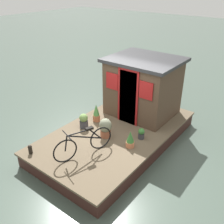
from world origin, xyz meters
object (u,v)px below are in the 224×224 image
object	(u,v)px
potted_plant_fern	(84,121)
potted_plant_rosemary	(96,113)
bicycle	(84,143)
potted_plant_ivy	(105,128)
mooring_bollard	(30,149)
potted_plant_lavender	(141,133)
potted_plant_succulent	(130,139)
houseboat_cabin	(143,86)

from	to	relation	value
potted_plant_fern	potted_plant_rosemary	xyz separation A→B (m)	(0.54, -0.04, 0.05)
bicycle	potted_plant_fern	xyz separation A→B (m)	(1.00, 0.94, -0.13)
potted_plant_ivy	mooring_bollard	size ratio (longest dim) A/B	2.30
potted_plant_fern	potted_plant_lavender	size ratio (longest dim) A/B	1.41
potted_plant_succulent	potted_plant_ivy	world-z (taller)	potted_plant_ivy
bicycle	potted_plant_lavender	xyz separation A→B (m)	(1.54, -0.77, -0.20)
bicycle	potted_plant_ivy	bearing A→B (deg)	5.91
potted_plant_lavender	potted_plant_ivy	world-z (taller)	potted_plant_ivy
bicycle	potted_plant_ivy	size ratio (longest dim) A/B	2.77
potted_plant_lavender	bicycle	bearing A→B (deg)	153.49
potted_plant_lavender	mooring_bollard	world-z (taller)	potted_plant_lavender
potted_plant_succulent	mooring_bollard	bearing A→B (deg)	134.20
bicycle	potted_plant_lavender	distance (m)	1.73
potted_plant_lavender	potted_plant_ivy	distance (m)	1.03
potted_plant_succulent	potted_plant_rosemary	bearing A→B (deg)	72.58
houseboat_cabin	potted_plant_lavender	world-z (taller)	houseboat_cabin
potted_plant_ivy	potted_plant_succulent	bearing A→B (deg)	-89.32
bicycle	potted_plant_rosemary	distance (m)	1.79
potted_plant_succulent	mooring_bollard	distance (m)	2.64
houseboat_cabin	potted_plant_ivy	xyz separation A→B (m)	(-1.90, 0.04, -0.66)
potted_plant_lavender	mooring_bollard	distance (m)	3.04
houseboat_cabin	bicycle	xyz separation A→B (m)	(-2.91, -0.07, -0.59)
bicycle	potted_plant_lavender	bearing A→B (deg)	-26.51
potted_plant_rosemary	potted_plant_lavender	world-z (taller)	potted_plant_rosemary
potted_plant_succulent	potted_plant_lavender	world-z (taller)	potted_plant_succulent
potted_plant_fern	bicycle	bearing A→B (deg)	-136.55
houseboat_cabin	potted_plant_ivy	world-z (taller)	houseboat_cabin
potted_plant_rosemary	mooring_bollard	world-z (taller)	potted_plant_rosemary
bicycle	potted_plant_rosemary	size ratio (longest dim) A/B	2.71
potted_plant_succulent	potted_plant_lavender	distance (m)	0.53
potted_plant_rosemary	bicycle	bearing A→B (deg)	-149.55
potted_plant_rosemary	potted_plant_succulent	xyz separation A→B (m)	(-0.52, -1.65, -0.05)
potted_plant_lavender	mooring_bollard	bearing A→B (deg)	140.91
potted_plant_fern	potted_plant_rosemary	world-z (taller)	potted_plant_rosemary
potted_plant_rosemary	mooring_bollard	size ratio (longest dim) A/B	2.35
bicycle	potted_plant_lavender	world-z (taller)	bicycle
mooring_bollard	potted_plant_ivy	bearing A→B (deg)	-29.72
bicycle	potted_plant_rosemary	world-z (taller)	bicycle
potted_plant_lavender	potted_plant_ivy	bearing A→B (deg)	121.32
bicycle	potted_plant_succulent	distance (m)	1.27
houseboat_cabin	potted_plant_lavender	distance (m)	1.78
potted_plant_lavender	potted_plant_rosemary	bearing A→B (deg)	90.18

